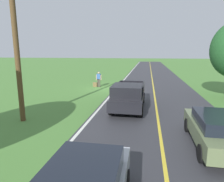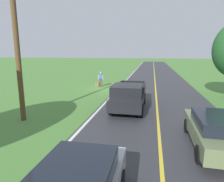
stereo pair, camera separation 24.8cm
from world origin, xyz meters
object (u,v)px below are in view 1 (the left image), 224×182
hitchhiker_walking (99,78)px  sedan_mid_oncoming (217,130)px  pickup_truck_passing (128,95)px  suitcase_carried (95,85)px  utility_pole_roadside (16,41)px

hitchhiker_walking → sedan_mid_oncoming: bearing=122.3°
hitchhiker_walking → pickup_truck_passing: 9.15m
pickup_truck_passing → hitchhiker_walking: bearing=-63.4°
pickup_truck_passing → suitcase_carried: bearing=-60.8°
hitchhiker_walking → sedan_mid_oncoming: hitchhiker_walking is taller
suitcase_carried → sedan_mid_oncoming: (-8.61, 12.89, 0.51)m
hitchhiker_walking → sedan_mid_oncoming: size_ratio=0.40×
hitchhiker_walking → pickup_truck_passing: bearing=116.6°
suitcase_carried → utility_pole_roadside: bearing=-4.2°
pickup_truck_passing → utility_pole_roadside: utility_pole_roadside is taller
hitchhiker_walking → pickup_truck_passing: size_ratio=0.32×
hitchhiker_walking → utility_pole_roadside: bearing=82.2°
sedan_mid_oncoming → utility_pole_roadside: utility_pole_roadside is taller
pickup_truck_passing → utility_pole_roadside: bearing=30.5°
pickup_truck_passing → sedan_mid_oncoming: size_ratio=1.22×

